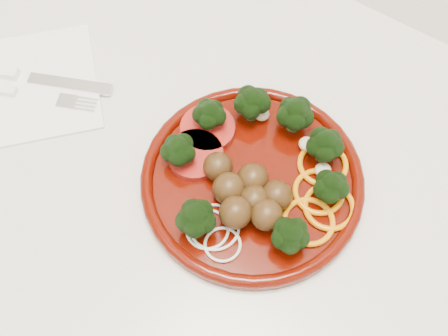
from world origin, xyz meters
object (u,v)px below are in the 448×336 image
Objects in this scene: napkin at (29,86)px; knife at (13,74)px; plate at (254,175)px; fork at (3,91)px.

knife reaches higher than napkin.
plate is at bearing -16.20° from knife.
knife is at bearing -178.12° from napkin.
knife is 1.13× the size of fork.
plate is 0.32m from fork.
napkin is (-0.29, -0.05, -0.02)m from plate.
plate is 0.30m from napkin.
plate is at bearing -11.70° from fork.
napkin is at bearing -22.66° from knife.
knife is at bearing -171.66° from plate.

